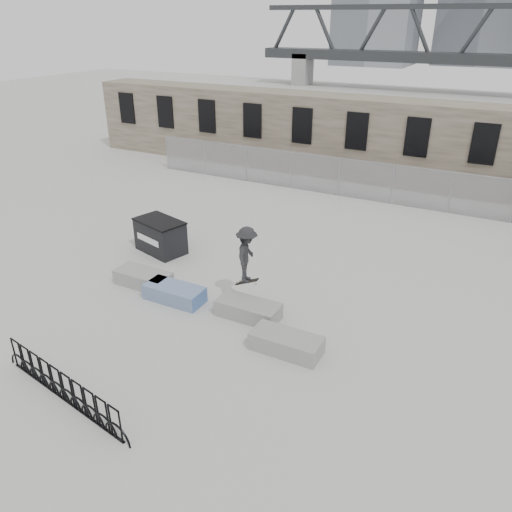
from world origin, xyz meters
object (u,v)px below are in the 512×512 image
(planter_offset, at_px, (286,342))
(dumpster, at_px, (160,236))
(bike_rack, at_px, (62,386))
(planter_center_right, at_px, (248,309))
(skateboarder, at_px, (247,255))
(planter_far_left, at_px, (143,278))
(planter_center_left, at_px, (175,293))

(planter_offset, relative_size, dumpster, 0.88)
(planter_offset, bearing_deg, bike_rack, -132.33)
(dumpster, bearing_deg, bike_rack, -52.30)
(planter_center_right, distance_m, skateboarder, 1.69)
(planter_far_left, bearing_deg, planter_offset, -10.94)
(dumpster, distance_m, skateboarder, 5.53)
(dumpster, relative_size, skateboarder, 1.12)
(planter_center_right, relative_size, dumpster, 0.88)
(planter_center_left, xyz_separation_m, skateboarder, (2.27, 0.85, 1.53))
(planter_offset, xyz_separation_m, dumpster, (-7.18, 3.70, 0.39))
(planter_center_right, xyz_separation_m, bike_rack, (-2.19, -5.43, 0.16))
(planter_far_left, height_order, planter_center_left, same)
(planter_center_left, height_order, dumpster, dumpster)
(planter_center_left, distance_m, bike_rack, 5.21)
(planter_far_left, xyz_separation_m, dumpster, (-1.17, 2.54, 0.39))
(planter_center_right, distance_m, bike_rack, 5.86)
(bike_rack, relative_size, skateboarder, 2.40)
(planter_far_left, relative_size, planter_offset, 1.00)
(planter_far_left, relative_size, planter_center_right, 1.00)
(planter_center_left, distance_m, planter_center_right, 2.66)
(dumpster, xyz_separation_m, bike_rack, (3.21, -8.07, -0.23))
(planter_center_left, relative_size, planter_center_right, 1.00)
(planter_center_left, height_order, bike_rack, bike_rack)
(skateboarder, bearing_deg, dumpster, 51.67)
(dumpster, distance_m, bike_rack, 8.69)
(planter_far_left, distance_m, planter_center_left, 1.62)
(bike_rack, bearing_deg, dumpster, 111.67)
(skateboarder, bearing_deg, planter_far_left, 81.24)
(dumpster, height_order, skateboarder, skateboarder)
(planter_center_left, height_order, planter_center_right, same)
(planter_center_left, bearing_deg, bike_rack, -84.95)
(dumpster, xyz_separation_m, skateboarder, (5.02, -2.03, 1.14))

